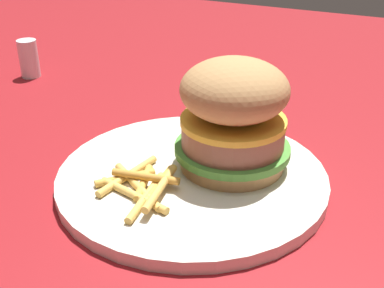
{
  "coord_description": "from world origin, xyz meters",
  "views": [
    {
      "loc": [
        0.35,
        0.19,
        0.25
      ],
      "look_at": [
        -0.02,
        0.02,
        0.04
      ],
      "focal_mm": 46.53,
      "sensor_mm": 36.0,
      "label": 1
    }
  ],
  "objects_px": {
    "fries_pile": "(142,185)",
    "sandwich": "(234,115)",
    "salt_shaker": "(29,59)",
    "plate": "(192,177)"
  },
  "relations": [
    {
      "from": "fries_pile",
      "to": "sandwich",
      "type": "bearing_deg",
      "value": 144.11
    },
    {
      "from": "fries_pile",
      "to": "salt_shaker",
      "type": "height_order",
      "value": "salt_shaker"
    },
    {
      "from": "sandwich",
      "to": "salt_shaker",
      "type": "relative_size",
      "value": 2.01
    },
    {
      "from": "plate",
      "to": "fries_pile",
      "type": "distance_m",
      "value": 0.06
    },
    {
      "from": "plate",
      "to": "salt_shaker",
      "type": "bearing_deg",
      "value": -115.52
    },
    {
      "from": "sandwich",
      "to": "fries_pile",
      "type": "xyz_separation_m",
      "value": [
        0.08,
        -0.06,
        -0.05
      ]
    },
    {
      "from": "sandwich",
      "to": "salt_shaker",
      "type": "bearing_deg",
      "value": -109.95
    },
    {
      "from": "fries_pile",
      "to": "salt_shaker",
      "type": "xyz_separation_m",
      "value": [
        -0.21,
        -0.32,
        0.01
      ]
    },
    {
      "from": "sandwich",
      "to": "salt_shaker",
      "type": "distance_m",
      "value": 0.4
    },
    {
      "from": "fries_pile",
      "to": "salt_shaker",
      "type": "relative_size",
      "value": 1.81
    }
  ]
}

